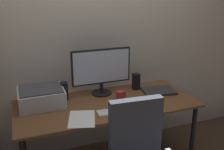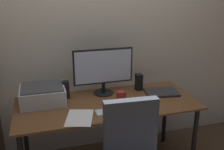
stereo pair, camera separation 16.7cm
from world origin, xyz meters
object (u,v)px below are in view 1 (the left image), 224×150
(coffee_mug, at_px, (120,96))
(printer, at_px, (41,97))
(keyboard, at_px, (114,112))
(speaker_right, at_px, (136,81))
(monitor, at_px, (101,69))
(desk, at_px, (107,110))
(laptop, at_px, (159,91))
(mouse, at_px, (140,107))
(speaker_left, at_px, (64,91))

(coffee_mug, distance_m, printer, 0.72)
(coffee_mug, bearing_deg, keyboard, -123.45)
(speaker_right, xyz_separation_m, printer, (-0.97, -0.05, -0.00))
(keyboard, height_order, coffee_mug, coffee_mug)
(monitor, xyz_separation_m, coffee_mug, (0.11, -0.22, -0.22))
(speaker_right, bearing_deg, monitor, 178.80)
(desk, xyz_separation_m, coffee_mug, (0.13, 0.00, 0.13))
(laptop, bearing_deg, keyboard, -146.90)
(desk, xyz_separation_m, mouse, (0.23, -0.23, 0.10))
(keyboard, xyz_separation_m, coffee_mug, (0.14, 0.22, 0.04))
(laptop, xyz_separation_m, speaker_left, (-0.94, 0.15, 0.07))
(monitor, relative_size, coffee_mug, 6.20)
(desk, height_order, speaker_right, speaker_right)
(keyboard, relative_size, coffee_mug, 3.05)
(mouse, bearing_deg, monitor, 119.48)
(keyboard, distance_m, speaker_left, 0.55)
(speaker_left, height_order, printer, speaker_left)
(desk, height_order, coffee_mug, coffee_mug)
(mouse, bearing_deg, keyboard, -179.58)
(monitor, distance_m, printer, 0.62)
(monitor, xyz_separation_m, speaker_right, (0.38, -0.01, -0.18))
(coffee_mug, bearing_deg, speaker_left, 156.73)
(keyboard, xyz_separation_m, mouse, (0.24, -0.02, 0.01))
(coffee_mug, height_order, speaker_left, speaker_left)
(speaker_left, bearing_deg, keyboard, -50.94)
(keyboard, xyz_separation_m, laptop, (0.59, 0.27, 0.00))
(mouse, xyz_separation_m, printer, (-0.80, 0.39, 0.06))
(coffee_mug, xyz_separation_m, speaker_left, (-0.49, 0.21, 0.04))
(desk, relative_size, speaker_left, 9.79)
(desk, xyz_separation_m, speaker_left, (-0.35, 0.21, 0.16))
(laptop, distance_m, printer, 1.16)
(speaker_right, bearing_deg, mouse, -110.67)
(monitor, distance_m, mouse, 0.55)
(desk, xyz_separation_m, laptop, (0.58, 0.06, 0.09))
(monitor, relative_size, keyboard, 2.04)
(desk, relative_size, laptop, 5.20)
(coffee_mug, height_order, speaker_right, speaker_right)
(speaker_right, bearing_deg, coffee_mug, -141.60)
(monitor, distance_m, coffee_mug, 0.33)
(desk, bearing_deg, speaker_right, 28.00)
(laptop, xyz_separation_m, speaker_right, (-0.18, 0.15, 0.07))
(desk, distance_m, mouse, 0.34)
(keyboard, bearing_deg, speaker_left, 131.05)
(mouse, bearing_deg, speaker_left, 147.48)
(laptop, relative_size, speaker_right, 1.88)
(keyboard, relative_size, speaker_left, 1.71)
(desk, bearing_deg, laptop, 5.58)
(mouse, distance_m, speaker_left, 0.74)
(monitor, distance_m, speaker_left, 0.42)
(mouse, height_order, laptop, mouse)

